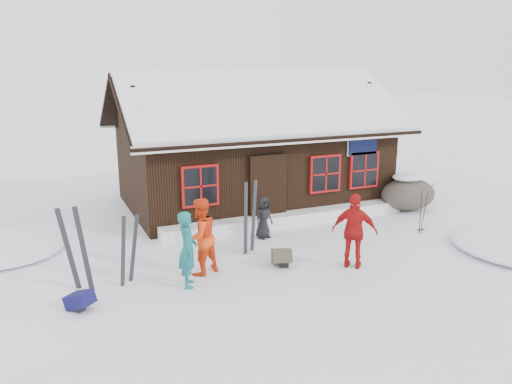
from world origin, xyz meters
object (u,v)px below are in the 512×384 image
boulder (408,193)px  ski_poles (422,213)px  skier_teal (188,249)px  skier_crouched (264,218)px  backpack_olive (281,259)px  ski_pair_left (129,250)px  skier_orange_left (200,237)px  skier_orange_right (355,231)px  backpack_blue (80,303)px

boulder → ski_poles: ski_poles is taller
skier_teal → skier_crouched: (2.69, 2.11, -0.24)m
boulder → backpack_olive: 6.31m
backpack_olive → ski_pair_left: bearing=-167.9°
boulder → backpack_olive: size_ratio=3.21×
ski_poles → skier_orange_left: bearing=-177.8°
skier_orange_right → backpack_blue: (-5.89, 0.36, -0.73)m
skier_orange_right → ski_poles: bearing=-116.4°
backpack_blue → ski_pair_left: bearing=-2.6°
backpack_blue → skier_orange_right: bearing=-44.6°
skier_orange_left → ski_poles: size_ratio=1.41×
skier_orange_left → ski_pair_left: bearing=-28.0°
ski_poles → backpack_olive: (-4.59, -0.54, -0.41)m
skier_orange_right → ski_pair_left: 4.96m
ski_poles → backpack_blue: (-9.04, -0.95, -0.44)m
skier_orange_left → skier_orange_right: bearing=140.2°
skier_orange_right → skier_crouched: 2.88m
skier_teal → ski_pair_left: skier_teal is taller
skier_orange_right → backpack_blue: 5.95m
skier_crouched → boulder: skier_crouched is taller
skier_teal → backpack_blue: size_ratio=3.33×
boulder → backpack_blue: (-10.22, -2.92, -0.41)m
skier_orange_right → backpack_olive: bearing=13.1°
ski_pair_left → backpack_olive: 3.44m
skier_orange_right → skier_crouched: size_ratio=1.54×
skier_orange_right → skier_teal: bearing=32.4°
backpack_olive → backpack_blue: bearing=-154.8°
ski_poles → backpack_olive: bearing=-173.3°
boulder → skier_crouched: bearing=-173.5°
backpack_blue → backpack_olive: size_ratio=0.85×
skier_orange_right → ski_pair_left: (-4.81, 1.23, -0.15)m
skier_orange_right → backpack_blue: bearing=37.5°
skier_orange_left → skier_orange_right: 3.45m
ski_poles → skier_crouched: bearing=161.9°
ski_poles → skier_orange_right: bearing=-157.4°
skier_teal → skier_orange_right: size_ratio=0.93×
ski_poles → backpack_blue: bearing=-174.0°
skier_teal → backpack_blue: 2.29m
ski_poles → ski_pair_left: bearing=-179.4°
skier_crouched → ski_poles: size_ratio=0.93×
skier_orange_left → ski_pair_left: skier_orange_left is taller
skier_teal → boulder: 8.50m
skier_orange_right → ski_pair_left: skier_orange_right is taller
backpack_blue → skier_orange_left: bearing=-26.0°
ski_pair_left → backpack_blue: ski_pair_left is taller
skier_crouched → backpack_blue: size_ratio=2.32×
boulder → backpack_blue: size_ratio=3.79×
skier_crouched → ski_pair_left: size_ratio=0.74×
skier_orange_right → boulder: (4.33, 3.28, -0.32)m
skier_orange_left → backpack_olive: 1.99m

